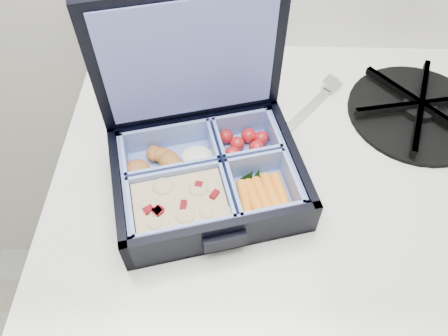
# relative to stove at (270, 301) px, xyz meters

# --- Properties ---
(stove) EXTENTS (0.64, 0.64, 0.96)m
(stove) POSITION_rel_stove_xyz_m (0.00, 0.00, 0.00)
(stove) COLOR silver
(stove) RESTS_ON floor
(bento_box) EXTENTS (0.26, 0.22, 0.05)m
(bento_box) POSITION_rel_stove_xyz_m (-0.12, -0.03, 0.50)
(bento_box) COLOR black
(bento_box) RESTS_ON stove
(burner_grate) EXTENTS (0.23, 0.23, 0.03)m
(burner_grate) POSITION_rel_stove_xyz_m (0.17, 0.10, 0.49)
(burner_grate) COLOR black
(burner_grate) RESTS_ON stove
(burner_grate_rear) EXTENTS (0.18, 0.18, 0.02)m
(burner_grate_rear) POSITION_rel_stove_xyz_m (-0.12, 0.22, 0.49)
(burner_grate_rear) COLOR black
(burner_grate_rear) RESTS_ON stove
(fork) EXTENTS (0.13, 0.16, 0.01)m
(fork) POSITION_rel_stove_xyz_m (0.00, 0.09, 0.48)
(fork) COLOR silver
(fork) RESTS_ON stove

